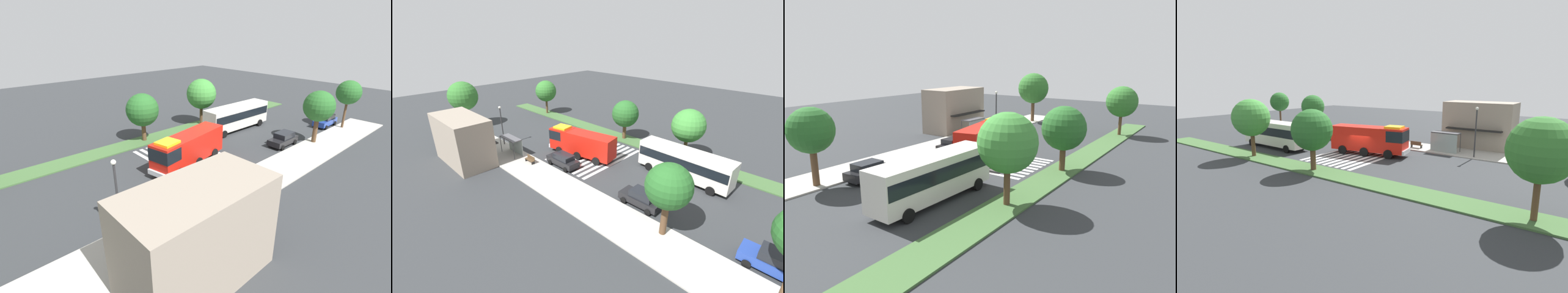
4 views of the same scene
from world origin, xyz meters
TOP-DOWN VIEW (x-y plane):
  - ground_plane at (0.00, 0.00)m, footprint 120.00×120.00m
  - sidewalk at (0.00, 8.70)m, footprint 60.00×4.73m
  - median_strip at (0.00, -7.83)m, footprint 60.00×3.00m
  - crosswalk at (-0.68, 0.00)m, footprint 7.65×11.40m
  - fire_truck at (0.71, 1.41)m, footprint 9.99×4.26m
  - parked_car_mid at (-12.02, 5.13)m, footprint 4.29×2.07m
  - parked_car_east at (-0.08, 5.13)m, footprint 4.51×2.03m
  - transit_bus at (-12.39, -2.85)m, footprint 10.97×3.03m
  - bus_stop_shelter at (7.54, 7.66)m, footprint 3.50×1.40m
  - bench_near_shelter at (3.54, 7.68)m, footprint 1.60×0.50m
  - street_lamp at (11.59, 6.93)m, footprint 0.36×0.36m
  - storefront_building at (10.08, 13.28)m, footprint 8.93×5.27m
  - sidewalk_tree_west at (-15.70, 7.33)m, footprint 3.81×3.81m
  - sidewalk_tree_east at (23.66, 7.33)m, footprint 4.97×4.97m
  - median_tree_far_west at (-10.10, -7.83)m, footprint 4.36×4.36m
  - median_tree_west at (0.08, -7.83)m, footprint 4.14×4.14m
  - median_tree_center at (20.24, -7.83)m, footprint 4.19×4.19m

SIDE VIEW (x-z plane):
  - ground_plane at x=0.00m, z-range 0.00..0.00m
  - crosswalk at x=-0.68m, z-range 0.00..0.01m
  - sidewalk at x=0.00m, z-range 0.00..0.14m
  - median_strip at x=0.00m, z-range 0.00..0.14m
  - bench_near_shelter at x=3.54m, z-range 0.14..1.04m
  - parked_car_mid at x=-12.02m, z-range 0.02..1.70m
  - parked_car_east at x=-0.08m, z-range 0.03..1.72m
  - bus_stop_shelter at x=7.54m, z-range 0.66..3.12m
  - fire_truck at x=0.71m, z-range 0.17..3.91m
  - transit_bus at x=-12.39m, z-range 0.33..3.87m
  - storefront_building at x=10.08m, z-range 0.00..6.22m
  - street_lamp at x=11.59m, z-range 0.69..6.59m
  - median_tree_west at x=0.08m, z-range 1.10..7.22m
  - median_tree_far_west at x=-10.10m, z-range 1.32..8.09m
  - median_tree_center at x=20.24m, z-range 1.37..8.05m
  - sidewalk_tree_west at x=-15.70m, z-range 1.47..8.07m
  - sidewalk_tree_east at x=23.66m, z-range 1.61..9.58m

